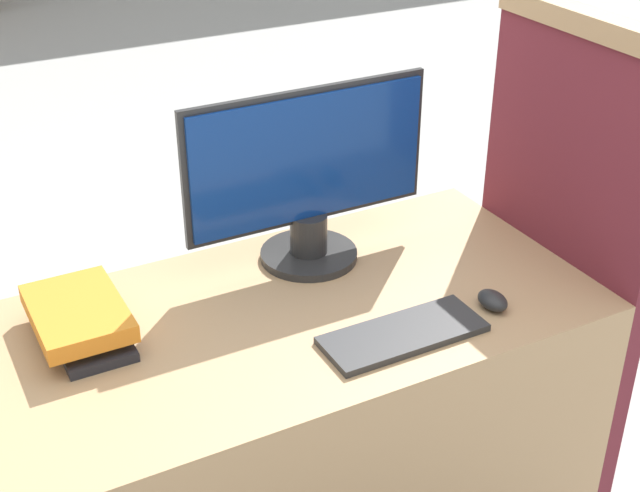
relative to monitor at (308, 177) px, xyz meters
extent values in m
cube|color=tan|center=(-0.18, -0.19, -0.59)|extent=(1.45, 0.70, 0.74)
cube|color=maroon|center=(0.57, -0.26, -0.32)|extent=(0.05, 0.57, 1.29)
cube|color=tan|center=(0.57, -0.26, 0.35)|extent=(0.07, 0.57, 0.05)
cylinder|color=#282828|center=(0.00, 0.00, -0.21)|extent=(0.24, 0.24, 0.02)
cylinder|color=#282828|center=(0.00, 0.00, -0.15)|extent=(0.09, 0.09, 0.10)
cube|color=#282828|center=(0.00, 0.00, 0.05)|extent=(0.62, 0.01, 0.33)
cube|color=navy|center=(0.00, 0.00, 0.05)|extent=(0.59, 0.02, 0.30)
cube|color=#2D2D2D|center=(0.02, -0.40, -0.21)|extent=(0.36, 0.14, 0.02)
ellipsoid|color=#262626|center=(0.26, -0.39, -0.20)|extent=(0.06, 0.08, 0.04)
cube|color=#232328|center=(-0.57, -0.08, -0.21)|extent=(0.14, 0.27, 0.02)
cube|color=gold|center=(-0.58, -0.08, -0.19)|extent=(0.14, 0.20, 0.02)
cube|color=orange|center=(-0.58, -0.07, -0.16)|extent=(0.19, 0.27, 0.04)
camera|label=1|loc=(-0.87, -1.69, 0.88)|focal=50.00mm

